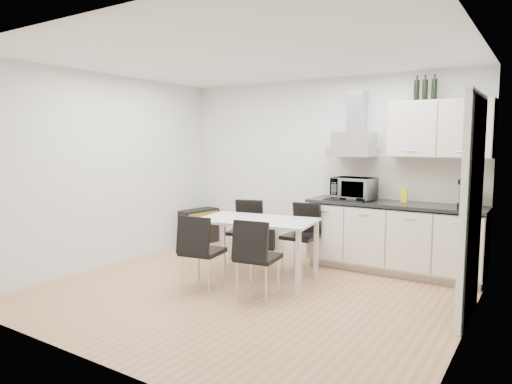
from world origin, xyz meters
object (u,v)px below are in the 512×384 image
(guitar_amp, at_px, (198,226))
(floor_speaker, at_px, (268,239))
(dining_table, at_px, (257,225))
(chair_near_right, at_px, (258,258))
(chair_far_right, at_px, (300,237))
(chair_near_left, at_px, (203,252))
(chair_far_left, at_px, (245,233))
(kitchenette, at_px, (398,209))

(guitar_amp, bearing_deg, floor_speaker, 21.31)
(dining_table, relative_size, chair_near_right, 1.73)
(dining_table, bearing_deg, chair_near_right, -65.41)
(dining_table, bearing_deg, chair_far_right, 57.12)
(chair_near_left, bearing_deg, chair_far_left, 91.58)
(chair_near_right, relative_size, floor_speaker, 2.57)
(chair_near_left, height_order, chair_near_right, same)
(floor_speaker, bearing_deg, chair_far_left, -102.83)
(chair_near_left, xyz_separation_m, chair_near_right, (0.67, 0.12, 0.00))
(kitchenette, height_order, dining_table, kitchenette)
(kitchenette, xyz_separation_m, dining_table, (-1.37, -1.22, -0.16))
(chair_far_left, relative_size, guitar_amp, 1.21)
(guitar_amp, xyz_separation_m, floor_speaker, (1.22, 0.25, -0.12))
(chair_near_right, height_order, guitar_amp, chair_near_right)
(chair_near_left, bearing_deg, chair_near_right, 0.74)
(chair_far_left, relative_size, chair_far_right, 1.00)
(guitar_amp, bearing_deg, chair_near_right, -27.25)
(chair_far_left, distance_m, chair_far_right, 0.80)
(dining_table, xyz_separation_m, guitar_amp, (-1.90, 1.14, -0.38))
(chair_far_left, bearing_deg, chair_near_left, 84.74)
(chair_near_right, xyz_separation_m, guitar_amp, (-2.30, 1.73, -0.15))
(chair_far_right, bearing_deg, dining_table, 65.70)
(kitchenette, distance_m, dining_table, 1.84)
(kitchenette, relative_size, chair_far_left, 2.86)
(chair_far_right, distance_m, floor_speaker, 1.25)
(floor_speaker, bearing_deg, dining_table, -87.68)
(chair_far_right, bearing_deg, chair_far_left, 9.37)
(dining_table, height_order, chair_far_left, chair_far_left)
(floor_speaker, bearing_deg, kitchenette, -28.53)
(chair_near_left, xyz_separation_m, guitar_amp, (-1.63, 1.85, -0.15))
(kitchenette, distance_m, chair_near_right, 2.10)
(kitchenette, relative_size, chair_far_right, 2.86)
(kitchenette, distance_m, chair_far_right, 1.31)
(chair_far_right, height_order, floor_speaker, chair_far_right)
(dining_table, xyz_separation_m, chair_far_right, (0.28, 0.63, -0.23))
(kitchenette, height_order, chair_far_right, kitchenette)
(dining_table, relative_size, chair_far_right, 1.73)
(chair_far_left, distance_m, chair_near_right, 1.41)
(kitchenette, bearing_deg, chair_near_right, -118.22)
(guitar_amp, distance_m, floor_speaker, 1.25)
(kitchenette, bearing_deg, dining_table, -138.26)
(chair_far_left, bearing_deg, guitar_amp, -41.07)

